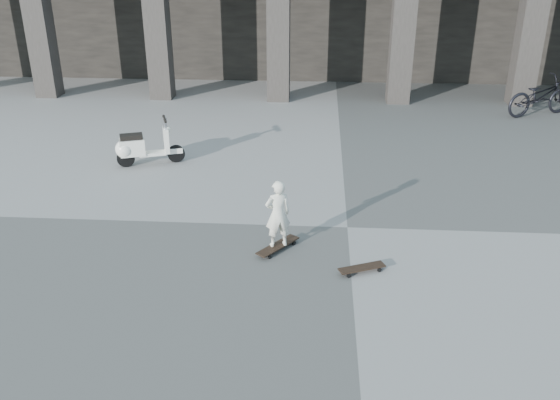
# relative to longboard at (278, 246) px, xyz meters

# --- Properties ---
(ground) EXTENTS (90.00, 90.00, 0.00)m
(ground) POSITION_rel_longboard_xyz_m (1.14, 0.87, -0.07)
(ground) COLOR #4D4D4B
(ground) RESTS_ON ground
(longboard) EXTENTS (0.67, 0.80, 0.09)m
(longboard) POSITION_rel_longboard_xyz_m (0.00, 0.00, 0.00)
(longboard) COLOR black
(longboard) RESTS_ON ground
(skateboard_spare) EXTENTS (0.73, 0.45, 0.09)m
(skateboard_spare) POSITION_rel_longboard_xyz_m (1.30, -0.60, -0.00)
(skateboard_spare) COLOR black
(skateboard_spare) RESTS_ON ground
(child) EXTENTS (0.47, 0.39, 1.11)m
(child) POSITION_rel_longboard_xyz_m (0.00, 0.00, 0.57)
(child) COLOR silver
(child) RESTS_ON longboard
(scooter) EXTENTS (1.42, 0.73, 1.03)m
(scooter) POSITION_rel_longboard_xyz_m (-3.28, 3.58, 0.34)
(scooter) COLOR black
(scooter) RESTS_ON ground
(bicycle) EXTENTS (2.20, 1.52, 1.09)m
(bicycle) POSITION_rel_longboard_xyz_m (6.66, 8.17, 0.48)
(bicycle) COLOR black
(bicycle) RESTS_ON ground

